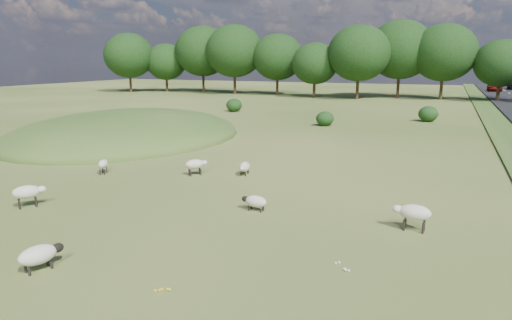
{
  "coord_description": "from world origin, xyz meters",
  "views": [
    {
      "loc": [
        10.34,
        -16.01,
        5.78
      ],
      "look_at": [
        2.0,
        4.0,
        1.0
      ],
      "focal_mm": 32.0,
      "sensor_mm": 36.0,
      "label": 1
    }
  ],
  "objects_px": {
    "sheep_6": "(103,164)",
    "car_3": "(495,87)",
    "sheep_1": "(195,164)",
    "sheep_4": "(28,192)",
    "sheep_2": "(414,213)",
    "sheep_3": "(244,167)",
    "sheep_0": "(39,255)",
    "sheep_5": "(255,201)"
  },
  "relations": [
    {
      "from": "sheep_4",
      "to": "sheep_0",
      "type": "bearing_deg",
      "value": -91.89
    },
    {
      "from": "sheep_1",
      "to": "sheep_2",
      "type": "xyz_separation_m",
      "value": [
        10.82,
        -3.87,
        0.08
      ]
    },
    {
      "from": "sheep_1",
      "to": "sheep_3",
      "type": "height_order",
      "value": "sheep_1"
    },
    {
      "from": "sheep_2",
      "to": "sheep_4",
      "type": "bearing_deg",
      "value": 16.83
    },
    {
      "from": "sheep_1",
      "to": "sheep_2",
      "type": "relative_size",
      "value": 0.82
    },
    {
      "from": "sheep_6",
      "to": "car_3",
      "type": "bearing_deg",
      "value": -44.93
    },
    {
      "from": "sheep_5",
      "to": "car_3",
      "type": "bearing_deg",
      "value": -96.73
    },
    {
      "from": "sheep_2",
      "to": "car_3",
      "type": "bearing_deg",
      "value": -92.06
    },
    {
      "from": "sheep_0",
      "to": "car_3",
      "type": "bearing_deg",
      "value": 7.56
    },
    {
      "from": "sheep_1",
      "to": "sheep_4",
      "type": "height_order",
      "value": "sheep_4"
    },
    {
      "from": "sheep_3",
      "to": "sheep_5",
      "type": "relative_size",
      "value": 1.1
    },
    {
      "from": "sheep_2",
      "to": "sheep_3",
      "type": "bearing_deg",
      "value": -25.57
    },
    {
      "from": "sheep_1",
      "to": "sheep_4",
      "type": "relative_size",
      "value": 0.88
    },
    {
      "from": "sheep_5",
      "to": "sheep_6",
      "type": "distance_m",
      "value": 9.84
    },
    {
      "from": "sheep_6",
      "to": "sheep_5",
      "type": "bearing_deg",
      "value": -131.5
    },
    {
      "from": "sheep_3",
      "to": "car_3",
      "type": "xyz_separation_m",
      "value": [
        17.03,
        71.88,
        0.5
      ]
    },
    {
      "from": "sheep_1",
      "to": "sheep_3",
      "type": "distance_m",
      "value": 2.5
    },
    {
      "from": "car_3",
      "to": "sheep_2",
      "type": "bearing_deg",
      "value": -96.3
    },
    {
      "from": "sheep_1",
      "to": "sheep_6",
      "type": "relative_size",
      "value": 1.03
    },
    {
      "from": "sheep_6",
      "to": "car_3",
      "type": "distance_m",
      "value": 78.21
    },
    {
      "from": "sheep_6",
      "to": "car_3",
      "type": "xyz_separation_m",
      "value": [
        23.85,
        74.48,
        0.41
      ]
    },
    {
      "from": "sheep_5",
      "to": "car_3",
      "type": "distance_m",
      "value": 78.24
    },
    {
      "from": "sheep_1",
      "to": "sheep_2",
      "type": "distance_m",
      "value": 11.49
    },
    {
      "from": "sheep_4",
      "to": "car_3",
      "type": "relative_size",
      "value": 0.25
    },
    {
      "from": "sheep_0",
      "to": "sheep_5",
      "type": "height_order",
      "value": "sheep_0"
    },
    {
      "from": "sheep_1",
      "to": "car_3",
      "type": "distance_m",
      "value": 75.43
    },
    {
      "from": "sheep_6",
      "to": "sheep_1",
      "type": "bearing_deg",
      "value": -98.17
    },
    {
      "from": "sheep_0",
      "to": "car_3",
      "type": "relative_size",
      "value": 0.28
    },
    {
      "from": "sheep_3",
      "to": "car_3",
      "type": "distance_m",
      "value": 73.88
    },
    {
      "from": "sheep_4",
      "to": "sheep_6",
      "type": "distance_m",
      "value": 5.6
    },
    {
      "from": "sheep_0",
      "to": "sheep_2",
      "type": "distance_m",
      "value": 11.86
    },
    {
      "from": "car_3",
      "to": "sheep_4",
      "type": "bearing_deg",
      "value": -105.95
    },
    {
      "from": "sheep_3",
      "to": "sheep_5",
      "type": "xyz_separation_m",
      "value": [
        2.71,
        -5.03,
        -0.03
      ]
    },
    {
      "from": "sheep_2",
      "to": "car_3",
      "type": "height_order",
      "value": "car_3"
    },
    {
      "from": "sheep_3",
      "to": "car_3",
      "type": "height_order",
      "value": "car_3"
    },
    {
      "from": "sheep_0",
      "to": "sheep_6",
      "type": "relative_size",
      "value": 1.27
    },
    {
      "from": "sheep_2",
      "to": "sheep_3",
      "type": "xyz_separation_m",
      "value": [
        -8.55,
        4.9,
        -0.24
      ]
    },
    {
      "from": "sheep_1",
      "to": "sheep_5",
      "type": "xyz_separation_m",
      "value": [
        4.98,
        -4.0,
        -0.19
      ]
    },
    {
      "from": "sheep_1",
      "to": "sheep_3",
      "type": "xyz_separation_m",
      "value": [
        2.27,
        1.03,
        -0.16
      ]
    },
    {
      "from": "sheep_3",
      "to": "sheep_4",
      "type": "height_order",
      "value": "sheep_4"
    },
    {
      "from": "sheep_4",
      "to": "sheep_3",
      "type": "bearing_deg",
      "value": 1.23
    },
    {
      "from": "sheep_4",
      "to": "car_3",
      "type": "distance_m",
      "value": 83.2
    }
  ]
}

